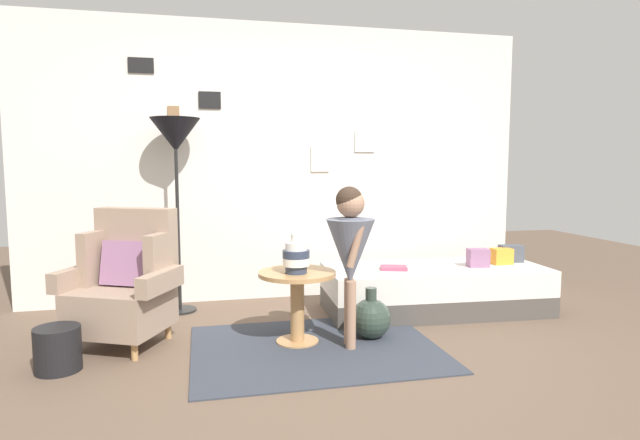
{
  "coord_description": "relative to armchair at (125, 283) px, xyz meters",
  "views": [
    {
      "loc": [
        -0.78,
        -3.11,
        1.29
      ],
      "look_at": [
        0.15,
        0.95,
        0.85
      ],
      "focal_mm": 29.67,
      "sensor_mm": 36.0,
      "label": 1
    }
  ],
  "objects": [
    {
      "name": "rug",
      "position": [
        1.3,
        -0.42,
        -0.43
      ],
      "size": [
        1.71,
        1.34,
        0.01
      ],
      "primitive_type": "cube",
      "color": "#333842",
      "rests_on": "ground"
    },
    {
      "name": "daybed",
      "position": [
        2.53,
        0.28,
        -0.24
      ],
      "size": [
        1.94,
        0.9,
        0.4
      ],
      "color": "#4C4742",
      "rests_on": "ground"
    },
    {
      "name": "demijohn_near",
      "position": [
        1.75,
        -0.3,
        -0.29
      ],
      "size": [
        0.3,
        0.3,
        0.38
      ],
      "color": "#2D3D33",
      "rests_on": "ground"
    },
    {
      "name": "floor_lamp",
      "position": [
        0.34,
        0.78,
        1.04
      ],
      "size": [
        0.42,
        0.42,
        1.68
      ],
      "color": "black",
      "rests_on": "ground"
    },
    {
      "name": "vase_striped",
      "position": [
        1.18,
        -0.33,
        0.2
      ],
      "size": [
        0.19,
        0.19,
        0.28
      ],
      "color": "#2D384C",
      "rests_on": "side_table"
    },
    {
      "name": "gallery_wall",
      "position": [
        1.31,
        1.12,
        0.86
      ],
      "size": [
        4.8,
        0.12,
        2.6
      ],
      "color": "silver",
      "rests_on": "ground"
    },
    {
      "name": "ground_plane",
      "position": [
        1.31,
        -0.83,
        -0.44
      ],
      "size": [
        12.0,
        12.0,
        0.0
      ],
      "primitive_type": "plane",
      "color": "brown"
    },
    {
      "name": "pillow_head",
      "position": [
        3.3,
        0.33,
        0.04
      ],
      "size": [
        0.22,
        0.15,
        0.15
      ],
      "primitive_type": "cube",
      "rotation": [
        0.0,
        0.0,
        -0.14
      ],
      "color": "#474C56",
      "rests_on": "daybed"
    },
    {
      "name": "pillow_back",
      "position": [
        2.89,
        0.18,
        0.04
      ],
      "size": [
        0.19,
        0.14,
        0.16
      ],
      "primitive_type": "cube",
      "rotation": [
        0.0,
        0.0,
        -0.15
      ],
      "color": "gray",
      "rests_on": "daybed"
    },
    {
      "name": "book_on_daybed",
      "position": [
        2.13,
        0.23,
        -0.02
      ],
      "size": [
        0.26,
        0.21,
        0.03
      ],
      "primitive_type": "cube",
      "rotation": [
        0.0,
        0.0,
        -0.28
      ],
      "color": "#B14561",
      "rests_on": "daybed"
    },
    {
      "name": "pillow_mid",
      "position": [
        3.16,
        0.25,
        0.03
      ],
      "size": [
        0.18,
        0.12,
        0.14
      ],
      "primitive_type": "cube",
      "rotation": [
        0.0,
        0.0,
        0.02
      ],
      "color": "orange",
      "rests_on": "daybed"
    },
    {
      "name": "side_table",
      "position": [
        1.2,
        -0.27,
        -0.06
      ],
      "size": [
        0.56,
        0.56,
        0.53
      ],
      "color": "tan",
      "rests_on": "ground"
    },
    {
      "name": "magazine_basket",
      "position": [
        -0.35,
        -0.45,
        -0.3
      ],
      "size": [
        0.28,
        0.28,
        0.28
      ],
      "primitive_type": "cylinder",
      "color": "black",
      "rests_on": "ground"
    },
    {
      "name": "person_child",
      "position": [
        1.55,
        -0.45,
        0.29
      ],
      "size": [
        0.34,
        0.34,
        1.14
      ],
      "color": "#A37A60",
      "rests_on": "ground"
    },
    {
      "name": "armchair",
      "position": [
        0.0,
        0.0,
        0.0
      ],
      "size": [
        0.89,
        0.81,
        0.97
      ],
      "color": "tan",
      "rests_on": "ground"
    }
  ]
}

